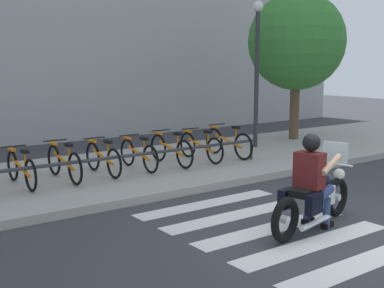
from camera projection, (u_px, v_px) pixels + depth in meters
ground_plane at (343, 235)px, 7.24m from camera, size 48.00×48.00×0.00m
sidewalk at (151, 168)px, 11.41m from camera, size 24.00×4.40×0.15m
crosswalk_stripe_1 at (365, 262)px, 6.25m from camera, size 2.80×0.40×0.01m
crosswalk_stripe_2 at (315, 243)px, 6.89m from camera, size 2.80×0.40×0.01m
crosswalk_stripe_3 at (273, 228)px, 7.53m from camera, size 2.80×0.40×0.01m
crosswalk_stripe_4 at (237, 215)px, 8.17m from camera, size 2.80×0.40×0.01m
crosswalk_stripe_5 at (207, 204)px, 8.81m from camera, size 2.80×0.40×0.01m
motorcycle at (314, 198)px, 7.47m from camera, size 2.16×0.83×1.22m
rider at (312, 175)px, 7.35m from camera, size 0.71×0.63×1.44m
bicycle_1 at (21, 169)px, 9.38m from camera, size 0.48×1.63×0.72m
bicycle_2 at (64, 163)px, 9.86m from camera, size 0.48×1.68×0.76m
bicycle_3 at (103, 158)px, 10.34m from camera, size 0.48×1.57×0.74m
bicycle_4 at (138, 154)px, 10.83m from camera, size 0.48×1.57×0.73m
bicycle_5 at (171, 150)px, 11.31m from camera, size 0.48×1.68×0.76m
bicycle_6 at (201, 146)px, 11.79m from camera, size 0.48×1.66×0.74m
bicycle_7 at (228, 143)px, 12.27m from camera, size 0.48×1.73×0.78m
bike_rack at (134, 156)px, 10.13m from camera, size 6.43×0.07×0.49m
street_lamp at (257, 61)px, 13.41m from camera, size 0.28×0.28×4.00m
tree_near_rack at (297, 42)px, 14.76m from camera, size 2.84×2.84×4.45m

